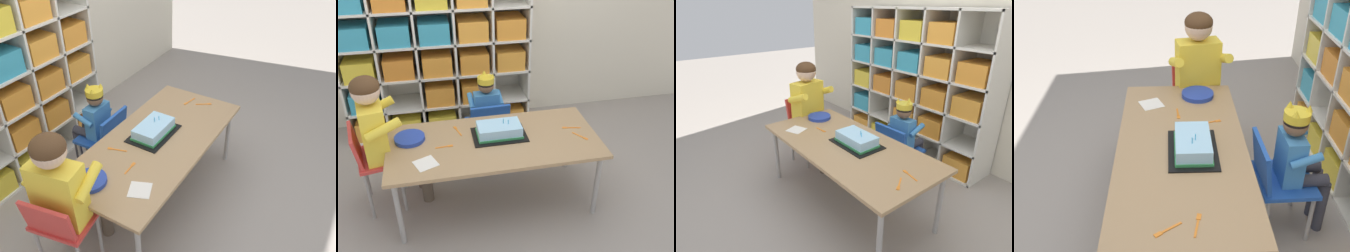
{
  "view_description": "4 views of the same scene",
  "coord_description": "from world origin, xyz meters",
  "views": [
    {
      "loc": [
        -1.75,
        -1.13,
        2.14
      ],
      "look_at": [
        0.03,
        -0.08,
        0.68
      ],
      "focal_mm": 38.26,
      "sensor_mm": 36.0,
      "label": 1
    },
    {
      "loc": [
        -0.39,
        -2.22,
        2.03
      ],
      "look_at": [
        0.09,
        -0.01,
        0.67
      ],
      "focal_mm": 40.33,
      "sensor_mm": 36.0,
      "label": 2
    },
    {
      "loc": [
        1.58,
        -1.25,
        1.59
      ],
      "look_at": [
        0.0,
        -0.03,
        0.72
      ],
      "focal_mm": 30.66,
      "sensor_mm": 36.0,
      "label": 3
    },
    {
      "loc": [
        1.82,
        -0.06,
        1.79
      ],
      "look_at": [
        0.09,
        -0.0,
        0.74
      ],
      "focal_mm": 42.8,
      "sensor_mm": 36.0,
      "label": 4
    }
  ],
  "objects": [
    {
      "name": "ground",
      "position": [
        0.0,
        0.0,
        0.0
      ],
      "size": [
        16.0,
        16.0,
        0.0
      ],
      "primitive_type": "plane",
      "color": "gray"
    },
    {
      "name": "storage_cubby_shelf",
      "position": [
        -0.37,
        1.2,
        0.76
      ],
      "size": [
        1.74,
        0.39,
        1.54
      ],
      "color": "silver",
      "rests_on": "ground"
    },
    {
      "name": "activity_table",
      "position": [
        0.0,
        0.0,
        0.52
      ],
      "size": [
        1.5,
        0.71,
        0.55
      ],
      "color": "#A37F56",
      "rests_on": "ground"
    },
    {
      "name": "classroom_chair_blue",
      "position": [
        0.05,
        0.54,
        0.36
      ],
      "size": [
        0.37,
        0.34,
        0.6
      ],
      "rotation": [
        0.0,
        0.0,
        3.18
      ],
      "color": "#1E4CA8",
      "rests_on": "ground"
    },
    {
      "name": "child_with_crown",
      "position": [
        0.04,
        0.64,
        0.51
      ],
      "size": [
        0.3,
        0.31,
        0.82
      ],
      "rotation": [
        0.0,
        0.0,
        3.18
      ],
      "color": "#3D7FBC",
      "rests_on": "ground"
    },
    {
      "name": "classroom_chair_adult_side",
      "position": [
        -0.87,
        0.13,
        0.44
      ],
      "size": [
        0.37,
        0.4,
        0.68
      ],
      "rotation": [
        0.0,
        0.0,
        1.76
      ],
      "color": "red",
      "rests_on": "ground"
    },
    {
      "name": "adult_helper_seated",
      "position": [
        -0.76,
        0.15,
        0.66
      ],
      "size": [
        0.46,
        0.44,
        1.06
      ],
      "rotation": [
        0.0,
        0.0,
        1.76
      ],
      "color": "yellow",
      "rests_on": "ground"
    },
    {
      "name": "birthday_cake_on_tray",
      "position": [
        0.05,
        0.06,
        0.59
      ],
      "size": [
        0.39,
        0.27,
        0.13
      ],
      "color": "black",
      "rests_on": "activity_table"
    },
    {
      "name": "paper_plate_stack",
      "position": [
        -0.59,
        0.13,
        0.57
      ],
      "size": [
        0.21,
        0.21,
        0.03
      ],
      "primitive_type": "cylinder",
      "color": "#233DA3",
      "rests_on": "activity_table"
    },
    {
      "name": "paper_napkin_square",
      "position": [
        -0.48,
        -0.18,
        0.56
      ],
      "size": [
        0.18,
        0.18,
        0.0
      ],
      "primitive_type": "cube",
      "rotation": [
        0.0,
        0.0,
        0.4
      ],
      "color": "white",
      "rests_on": "activity_table"
    },
    {
      "name": "fork_scattered_mid_table",
      "position": [
        0.63,
        -0.09,
        0.56
      ],
      "size": [
        0.09,
        0.12,
        0.0
      ],
      "rotation": [
        0.0,
        0.0,
        2.15
      ],
      "color": "orange",
      "rests_on": "activity_table"
    },
    {
      "name": "fork_at_table_front_edge",
      "position": [
        0.59,
        0.05,
        0.56
      ],
      "size": [
        0.14,
        0.04,
        0.0
      ],
      "rotation": [
        0.0,
        0.0,
        6.07
      ],
      "color": "orange",
      "rests_on": "activity_table"
    },
    {
      "name": "fork_by_napkin",
      "position": [
        -0.24,
        0.19,
        0.56
      ],
      "size": [
        0.05,
        0.14,
        0.0
      ],
      "rotation": [
        0.0,
        0.0,
        5.0
      ],
      "color": "orange",
      "rests_on": "activity_table"
    },
    {
      "name": "fork_beside_plate_stack",
      "position": [
        -0.35,
        -0.01,
        0.56
      ],
      "size": [
        0.12,
        0.02,
        0.0
      ],
      "rotation": [
        0.0,
        0.0,
        3.21
      ],
      "color": "orange",
      "rests_on": "activity_table"
    }
  ]
}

